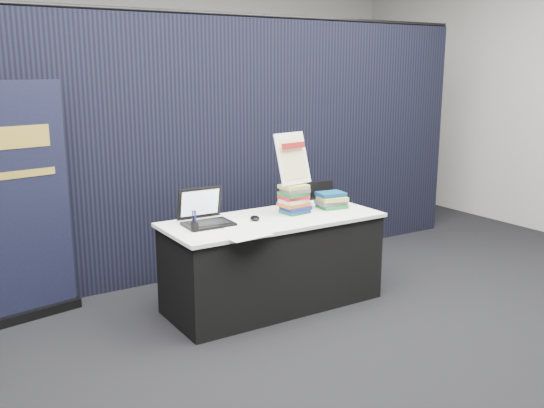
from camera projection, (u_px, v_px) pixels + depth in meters
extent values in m
plane|color=black|center=(311.00, 328.00, 4.64)|extent=(8.00, 8.00, 0.00)
cube|color=#A29F99|center=(126.00, 83.00, 7.55)|extent=(8.00, 0.02, 3.50)
cube|color=black|center=(214.00, 149.00, 5.70)|extent=(6.00, 0.08, 2.40)
cube|color=black|center=(273.00, 264.00, 5.02)|extent=(1.76, 0.71, 0.72)
cube|color=white|center=(273.00, 220.00, 4.93)|extent=(1.80, 0.75, 0.03)
cube|color=black|center=(209.00, 224.00, 4.70)|extent=(0.38, 0.27, 0.02)
cube|color=black|center=(201.00, 204.00, 4.77)|extent=(0.37, 0.08, 0.26)
cube|color=white|center=(201.00, 204.00, 4.77)|extent=(0.32, 0.05, 0.20)
ellipsoid|color=black|center=(255.00, 218.00, 4.85)|extent=(0.12, 0.14, 0.04)
cube|color=white|center=(206.00, 236.00, 4.40)|extent=(0.34, 0.27, 0.00)
cube|color=silver|center=(246.00, 235.00, 4.43)|extent=(0.36, 0.28, 0.00)
cube|color=white|center=(241.00, 223.00, 4.77)|extent=(0.36, 0.30, 0.00)
cylinder|color=black|center=(194.00, 226.00, 4.53)|extent=(0.07, 0.07, 0.08)
cube|color=#185C56|center=(294.00, 211.00, 5.09)|extent=(0.23, 0.18, 0.03)
cube|color=navy|center=(294.00, 208.00, 5.09)|extent=(0.23, 0.18, 0.03)
cube|color=#BC601A|center=(294.00, 204.00, 5.08)|extent=(0.23, 0.18, 0.03)
cube|color=beige|center=(294.00, 201.00, 5.07)|extent=(0.23, 0.18, 0.03)
cube|color=#AF1C27|center=(294.00, 197.00, 5.07)|extent=(0.23, 0.18, 0.03)
cube|color=#1C6B2B|center=(294.00, 194.00, 5.06)|extent=(0.23, 0.18, 0.03)
cube|color=#525157|center=(294.00, 190.00, 5.05)|extent=(0.23, 0.18, 0.03)
cube|color=#AFAE46|center=(295.00, 186.00, 5.05)|extent=(0.23, 0.18, 0.03)
cube|color=#1C6B2B|center=(332.00, 206.00, 5.29)|extent=(0.26, 0.21, 0.03)
cube|color=#525157|center=(332.00, 202.00, 5.28)|extent=(0.26, 0.21, 0.03)
cube|color=#AFAE46|center=(332.00, 198.00, 5.28)|extent=(0.26, 0.21, 0.03)
cube|color=navy|center=(332.00, 194.00, 5.27)|extent=(0.26, 0.21, 0.03)
cube|color=black|center=(296.00, 183.00, 5.03)|extent=(0.22, 0.05, 0.02)
cylinder|color=black|center=(281.00, 168.00, 5.02)|extent=(0.03, 0.11, 0.31)
cylinder|color=black|center=(298.00, 166.00, 5.11)|extent=(0.03, 0.11, 0.31)
cube|color=white|center=(293.00, 158.00, 5.02)|extent=(0.34, 0.18, 0.42)
cube|color=#F0E796|center=(293.00, 159.00, 5.01)|extent=(0.27, 0.14, 0.34)
cube|color=maroon|center=(293.00, 146.00, 4.99)|extent=(0.26, 0.06, 0.05)
cube|color=black|center=(32.00, 314.00, 4.80)|extent=(0.79, 0.24, 0.07)
cube|color=black|center=(21.00, 204.00, 4.62)|extent=(0.74, 0.17, 1.86)
cube|color=gold|center=(15.00, 137.00, 4.49)|extent=(0.51, 0.10, 0.17)
cube|color=gold|center=(19.00, 174.00, 4.56)|extent=(0.55, 0.11, 0.06)
cylinder|color=black|center=(322.00, 260.00, 5.58)|extent=(0.02, 0.02, 0.42)
cylinder|color=black|center=(353.00, 254.00, 5.77)|extent=(0.02, 0.02, 0.42)
cylinder|color=black|center=(299.00, 250.00, 5.89)|extent=(0.02, 0.02, 0.42)
cylinder|color=black|center=(329.00, 244.00, 6.08)|extent=(0.02, 0.02, 0.42)
cube|color=black|center=(326.00, 229.00, 5.78)|extent=(0.46, 0.46, 0.04)
cube|color=black|center=(315.00, 189.00, 5.85)|extent=(0.37, 0.10, 0.15)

